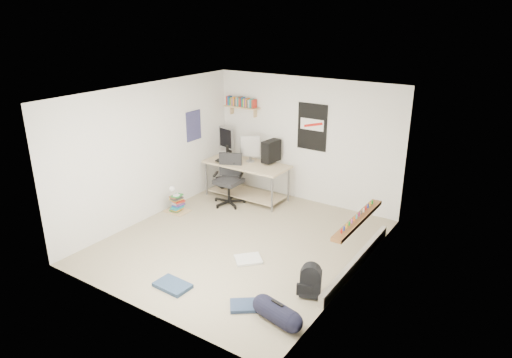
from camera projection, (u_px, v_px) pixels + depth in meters
The scene contains 26 objects.
floor at pixel (241, 242), 7.73m from camera, with size 4.00×4.50×0.01m, color gray.
ceiling at pixel (239, 93), 6.86m from camera, with size 4.00×4.50×0.01m, color white.
back_wall at pixel (305, 140), 9.06m from camera, with size 4.00×0.01×2.50m, color silver.
left_wall at pixel (150, 152), 8.34m from camera, with size 0.01×4.50×2.50m, color silver.
right_wall at pixel (358, 198), 6.26m from camera, with size 0.01×4.50×2.50m, color silver.
desk at pixel (247, 181), 9.40m from camera, with size 1.74×0.76×0.79m, color tan.
monitor_left at pixel (226, 142), 9.81m from camera, with size 0.42×0.10×0.46m, color #ABABB0.
monitor_right at pixel (250, 150), 9.28m from camera, with size 0.38×0.10×0.42m, color #AAA9AE.
pc_tower at pixel (271, 151), 9.20m from camera, with size 0.20×0.42×0.44m, color black.
keyboard at pixel (226, 161), 9.26m from camera, with size 0.44×0.15×0.02m, color black.
speaker_left at pixel (229, 148), 9.83m from camera, with size 0.09×0.09×0.18m, color black.
speaker_right at pixel (271, 157), 9.26m from camera, with size 0.09×0.09×0.18m, color black.
office_chair at pixel (229, 181), 9.07m from camera, with size 0.66×0.66×1.02m, color black.
wall_shelf at pixel (242, 107), 9.54m from camera, with size 0.80×0.22×0.24m, color tan.
poster_back_wall at pixel (312, 127), 8.86m from camera, with size 0.62×0.03×0.92m, color black.
poster_left_wall at pixel (194, 126), 9.18m from camera, with size 0.02×0.42×0.60m, color navy.
window at pixel (364, 178), 6.46m from camera, with size 0.10×1.50×1.26m, color brown.
baseboard_heater at pixel (357, 262), 6.93m from camera, with size 0.08×2.50×0.18m, color #B7B2A8.
backpack at pixel (311, 283), 6.18m from camera, with size 0.28×0.23×0.38m, color black.
duffel_bag at pixel (277, 312), 5.68m from camera, with size 0.27×0.27×0.52m, color black.
tshirt at pixel (248, 259), 7.13m from camera, with size 0.40×0.34×0.04m, color silver.
jeans_a at pixel (173, 285), 6.44m from camera, with size 0.51×0.32×0.06m, color navy.
jeans_b at pixel (245, 305), 6.00m from camera, with size 0.38×0.29×0.05m, color navy.
book_stack at pixel (177, 204), 8.85m from camera, with size 0.43×0.35×0.29m, color brown.
desk_lamp at pixel (176, 194), 8.74m from camera, with size 0.13×0.22×0.22m, color silver.
subwoofer at pixel (224, 184), 9.87m from camera, with size 0.27×0.27×0.30m, color black.
Camera 1 is at (4.01, -5.60, 3.67)m, focal length 32.00 mm.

